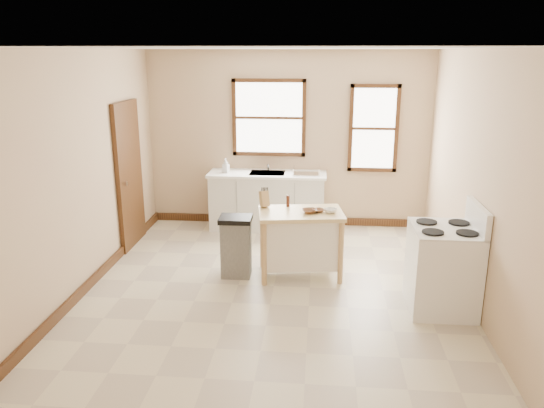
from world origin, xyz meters
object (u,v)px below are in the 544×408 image
Objects in this scene: soap_bottle_b at (226,166)px; gas_stove at (443,257)px; bowl_a at (309,211)px; trash_bin at (236,246)px; pepper_grinder at (288,201)px; knife_block at (264,199)px; kitchen_island at (300,244)px; bowl_c at (331,211)px; dish_rack at (306,171)px; bowl_b at (319,211)px; soap_bottle_a at (226,165)px.

gas_stove is (2.85, -2.56, -0.41)m from soap_bottle_b.
trash_bin is at bearing -177.29° from bowl_a.
gas_stove is (1.48, -0.73, -0.27)m from bowl_a.
trash_bin is at bearing -154.91° from pepper_grinder.
knife_block is 0.17× the size of gas_stove.
gas_stove is (1.59, -0.77, 0.18)m from kitchen_island.
pepper_grinder reaches higher than bowl_c.
trash_bin is (-0.81, -0.08, -0.03)m from kitchen_island.
dish_rack is at bearing 92.95° from bowl_a.
gas_stove is at bearing -25.10° from soap_bottle_b.
knife_block is 0.72m from bowl_b.
bowl_a is at bearing 1.24° from trash_bin.
bowl_a is 0.26m from bowl_c.
soap_bottle_b is 0.98× the size of knife_block.
pepper_grinder is at bearing 157.44° from bowl_c.
soap_bottle_b is at bearing 138.03° from gas_stove.
bowl_a is 0.23× the size of trash_bin.
soap_bottle_a reaches higher than soap_bottle_b.
soap_bottle_a is at bearing 124.39° from pepper_grinder.
bowl_a is (1.37, -1.84, -0.16)m from soap_bottle_a.
knife_block is at bearing -170.16° from pepper_grinder.
soap_bottle_a is 2.33m from bowl_b.
knife_block is at bearing -42.87° from soap_bottle_a.
gas_stove is at bearing -17.37° from trash_bin.
knife_block reaches higher than dish_rack.
soap_bottle_a is 0.18× the size of gas_stove.
bowl_c is (0.84, -0.17, -0.07)m from knife_block.
bowl_a is at bearing -42.01° from pepper_grinder.
kitchen_island is 5.67× the size of bowl_a.
gas_stove reaches higher than trash_bin.
trash_bin is (-0.82, -1.84, -0.58)m from dish_rack.
kitchen_island is (1.26, -1.80, -0.61)m from soap_bottle_a.
pepper_grinder is 0.59m from bowl_c.
dish_rack is (1.27, -0.04, -0.06)m from soap_bottle_a.
kitchen_island is at bearing -38.09° from soap_bottle_b.
kitchen_island is at bearing 178.07° from bowl_c.
bowl_b is (1.48, -1.78, -0.15)m from soap_bottle_b.
bowl_c reaches higher than kitchen_island.
soap_bottle_b is at bearing 117.10° from kitchen_island.
trash_bin is (0.45, -1.88, -0.64)m from soap_bottle_a.
gas_stove is at bearing -63.22° from dish_rack.
soap_bottle_b is 2.29m from bowl_a.
bowl_c is (0.35, -1.77, -0.10)m from dish_rack.
knife_block is 1.37× the size of bowl_b.
kitchen_island is at bearing -177.87° from bowl_b.
knife_block reaches higher than kitchen_island.
soap_bottle_a is at bearing 87.79° from knife_block.
kitchen_island is 6.93× the size of pepper_grinder.
bowl_c is at bearing -39.46° from knife_block.
bowl_a is at bearing -31.88° from soap_bottle_a.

